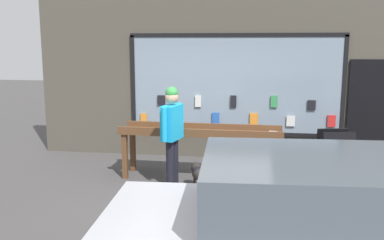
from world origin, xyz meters
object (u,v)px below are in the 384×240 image
object	(u,v)px
person_browsing	(172,129)
small_dog	(198,173)
display_table_main	(201,136)
sandwich_board_sign	(335,155)
parked_car	(336,230)

from	to	relation	value
person_browsing	small_dog	xyz separation A→B (m)	(0.46, -0.13, -0.70)
display_table_main	sandwich_board_sign	xyz separation A→B (m)	(2.36, 0.22, -0.31)
small_dog	parked_car	distance (m)	3.42
display_table_main	parked_car	size ratio (longest dim) A/B	0.66
small_dog	sandwich_board_sign	xyz separation A→B (m)	(2.31, 0.87, 0.17)
person_browsing	sandwich_board_sign	distance (m)	2.92
display_table_main	sandwich_board_sign	bearing A→B (deg)	5.43
display_table_main	person_browsing	size ratio (longest dim) A/B	1.69
person_browsing	parked_car	bearing A→B (deg)	-131.56
display_table_main	small_dog	distance (m)	0.81
parked_car	sandwich_board_sign	bearing A→B (deg)	76.98
small_dog	sandwich_board_sign	size ratio (longest dim) A/B	0.59
parked_car	display_table_main	bearing A→B (deg)	112.03
display_table_main	small_dog	bearing A→B (deg)	-85.36
display_table_main	person_browsing	distance (m)	0.70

